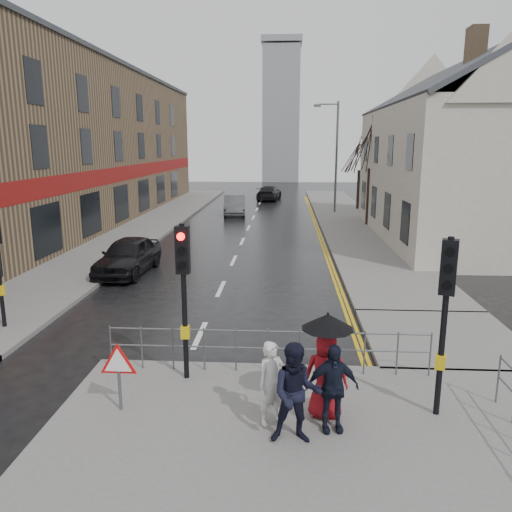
# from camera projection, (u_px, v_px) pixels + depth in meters

# --- Properties ---
(ground) EXTENTS (120.00, 120.00, 0.00)m
(ground) POSITION_uv_depth(u_px,v_px,m) (176.00, 387.00, 10.73)
(ground) COLOR black
(ground) RESTS_ON ground
(near_pavement) EXTENTS (10.00, 9.00, 0.14)m
(near_pavement) POSITION_uv_depth(u_px,v_px,m) (330.00, 505.00, 7.13)
(near_pavement) COLOR #605E5B
(near_pavement) RESTS_ON ground
(left_pavement) EXTENTS (4.00, 44.00, 0.14)m
(left_pavement) POSITION_uv_depth(u_px,v_px,m) (154.00, 221.00, 33.50)
(left_pavement) COLOR #605E5B
(left_pavement) RESTS_ON ground
(right_pavement) EXTENTS (4.00, 40.00, 0.14)m
(right_pavement) POSITION_uv_depth(u_px,v_px,m) (346.00, 218.00, 34.69)
(right_pavement) COLOR #605E5B
(right_pavement) RESTS_ON ground
(pavement_bridge_right) EXTENTS (4.00, 4.20, 0.14)m
(pavement_bridge_right) POSITION_uv_depth(u_px,v_px,m) (442.00, 338.00, 13.26)
(pavement_bridge_right) COLOR #605E5B
(pavement_bridge_right) RESTS_ON ground
(building_left_terrace) EXTENTS (8.00, 42.00, 10.00)m
(building_left_terrace) POSITION_uv_depth(u_px,v_px,m) (62.00, 146.00, 31.76)
(building_left_terrace) COLOR brown
(building_left_terrace) RESTS_ON ground
(building_right_cream) EXTENTS (9.00, 16.40, 10.10)m
(building_right_cream) POSITION_uv_depth(u_px,v_px,m) (469.00, 151.00, 26.52)
(building_right_cream) COLOR beige
(building_right_cream) RESTS_ON ground
(church_tower) EXTENTS (5.00, 5.00, 18.00)m
(church_tower) POSITION_uv_depth(u_px,v_px,m) (281.00, 115.00, 69.06)
(church_tower) COLOR gray
(church_tower) RESTS_ON ground
(traffic_signal_near_left) EXTENTS (0.28, 0.27, 3.40)m
(traffic_signal_near_left) POSITION_uv_depth(u_px,v_px,m) (183.00, 275.00, 10.37)
(traffic_signal_near_left) COLOR black
(traffic_signal_near_left) RESTS_ON near_pavement
(traffic_signal_near_right) EXTENTS (0.34, 0.33, 3.40)m
(traffic_signal_near_right) POSITION_uv_depth(u_px,v_px,m) (446.00, 296.00, 8.91)
(traffic_signal_near_right) COLOR black
(traffic_signal_near_right) RESTS_ON near_pavement
(guard_railing_front) EXTENTS (7.14, 0.04, 1.00)m
(guard_railing_front) POSITION_uv_depth(u_px,v_px,m) (268.00, 341.00, 11.02)
(guard_railing_front) COLOR #595B5E
(guard_railing_front) RESTS_ON near_pavement
(warning_sign) EXTENTS (0.80, 0.07, 1.35)m
(warning_sign) POSITION_uv_depth(u_px,v_px,m) (118.00, 366.00, 9.38)
(warning_sign) COLOR #595B5E
(warning_sign) RESTS_ON near_pavement
(street_lamp) EXTENTS (1.83, 0.25, 8.00)m
(street_lamp) POSITION_uv_depth(u_px,v_px,m) (334.00, 150.00, 36.63)
(street_lamp) COLOR #595B5E
(street_lamp) RESTS_ON right_pavement
(tree_near) EXTENTS (2.40, 2.40, 6.58)m
(tree_near) POSITION_uv_depth(u_px,v_px,m) (371.00, 144.00, 30.60)
(tree_near) COLOR black
(tree_near) RESTS_ON right_pavement
(tree_far) EXTENTS (2.40, 2.40, 5.64)m
(tree_far) POSITION_uv_depth(u_px,v_px,m) (360.00, 153.00, 38.52)
(tree_far) COLOR black
(tree_far) RESTS_ON right_pavement
(pedestrian_a) EXTENTS (0.68, 0.63, 1.55)m
(pedestrian_a) POSITION_uv_depth(u_px,v_px,m) (272.00, 383.00, 8.96)
(pedestrian_a) COLOR silver
(pedestrian_a) RESTS_ON near_pavement
(pedestrian_b) EXTENTS (0.88, 0.69, 1.77)m
(pedestrian_b) POSITION_uv_depth(u_px,v_px,m) (296.00, 394.00, 8.36)
(pedestrian_b) COLOR black
(pedestrian_b) RESTS_ON near_pavement
(pedestrian_with_umbrella) EXTENTS (0.96, 0.96, 2.01)m
(pedestrian_with_umbrella) POSITION_uv_depth(u_px,v_px,m) (326.00, 361.00, 9.11)
(pedestrian_with_umbrella) COLOR maroon
(pedestrian_with_umbrella) RESTS_ON near_pavement
(pedestrian_d) EXTENTS (0.99, 0.53, 1.62)m
(pedestrian_d) POSITION_uv_depth(u_px,v_px,m) (332.00, 388.00, 8.73)
(pedestrian_d) COLOR black
(pedestrian_d) RESTS_ON near_pavement
(car_parked) EXTENTS (1.99, 4.39, 1.46)m
(car_parked) POSITION_uv_depth(u_px,v_px,m) (128.00, 256.00, 20.05)
(car_parked) COLOR black
(car_parked) RESTS_ON ground
(car_mid) EXTENTS (1.92, 4.50, 1.44)m
(car_mid) POSITION_uv_depth(u_px,v_px,m) (235.00, 205.00, 36.83)
(car_mid) COLOR #45484A
(car_mid) RESTS_ON ground
(car_far) EXTENTS (2.41, 4.82, 1.34)m
(car_far) POSITION_uv_depth(u_px,v_px,m) (269.00, 193.00, 46.43)
(car_far) COLOR black
(car_far) RESTS_ON ground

